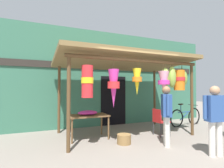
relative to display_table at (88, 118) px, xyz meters
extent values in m
plane|color=gray|center=(1.17, -0.87, -0.63)|extent=(30.00, 30.00, 0.00)
cube|color=#387056|center=(1.17, 1.68, 1.29)|extent=(10.05, 0.25, 3.82)
cube|color=#2D2823|center=(1.17, 1.53, 1.74)|extent=(9.04, 0.04, 0.24)
cube|color=black|center=(1.50, 1.54, 0.37)|extent=(1.10, 0.03, 2.00)
cylinder|color=brown|center=(-0.73, -0.92, 0.51)|extent=(0.09, 0.09, 2.28)
cylinder|color=brown|center=(3.19, -0.92, 0.51)|extent=(0.09, 0.09, 2.28)
cylinder|color=brown|center=(-0.73, 1.05, 0.51)|extent=(0.09, 0.09, 2.28)
cylinder|color=brown|center=(3.19, 1.05, 0.51)|extent=(0.09, 0.09, 2.28)
cylinder|color=brown|center=(1.23, -0.92, 1.66)|extent=(4.12, 0.10, 0.10)
cylinder|color=brown|center=(1.23, 1.05, 1.81)|extent=(4.12, 0.10, 0.10)
cube|color=olive|center=(1.23, 0.06, 1.78)|extent=(4.42, 2.47, 0.34)
cylinder|color=brown|center=(-0.28, -0.92, 1.52)|extent=(0.01, 0.01, 0.17)
cylinder|color=red|center=(-0.28, -0.92, 1.04)|extent=(0.28, 0.28, 0.80)
cylinder|color=yellow|center=(-0.28, -0.92, 1.07)|extent=(0.30, 0.30, 0.14)
cylinder|color=brown|center=(0.43, -0.91, 1.49)|extent=(0.01, 0.01, 0.23)
cone|color=#D13399|center=(0.43, -0.91, 0.87)|extent=(0.29, 0.29, 1.01)
cylinder|color=red|center=(0.43, -0.91, 0.96)|extent=(0.32, 0.32, 0.18)
cylinder|color=brown|center=(1.15, -0.90, 1.52)|extent=(0.01, 0.01, 0.18)
cone|color=yellow|center=(1.15, -0.90, 1.06)|extent=(0.24, 0.24, 0.74)
cylinder|color=orange|center=(1.15, -0.90, 1.13)|extent=(0.26, 0.26, 0.13)
cylinder|color=brown|center=(2.03, -0.96, 1.49)|extent=(0.01, 0.01, 0.22)
cone|color=pink|center=(2.03, -0.96, 1.03)|extent=(0.32, 0.32, 0.70)
cylinder|color=#D13399|center=(2.03, -0.96, 1.05)|extent=(0.34, 0.34, 0.13)
cylinder|color=brown|center=(2.70, -0.88, 1.52)|extent=(0.01, 0.01, 0.16)
cylinder|color=orange|center=(2.70, -0.88, 1.13)|extent=(0.33, 0.33, 0.63)
cylinder|color=red|center=(2.70, -0.88, 1.17)|extent=(0.35, 0.35, 0.11)
cylinder|color=#4C3D23|center=(2.84, -0.86, 1.55)|extent=(0.02, 0.02, 0.12)
ellipsoid|color=#89A842|center=(2.84, -0.86, 1.20)|extent=(0.35, 0.30, 0.58)
cylinder|color=#4C3D23|center=(2.38, -0.91, 1.57)|extent=(0.02, 0.02, 0.06)
ellipsoid|color=#89A842|center=(2.38, -0.91, 1.22)|extent=(0.26, 0.22, 0.65)
cylinder|color=#4C3D23|center=(2.12, -0.92, 1.55)|extent=(0.02, 0.02, 0.11)
ellipsoid|color=#89A842|center=(2.12, -0.92, 1.19)|extent=(0.29, 0.25, 0.60)
cube|color=brown|center=(0.00, 0.00, 0.06)|extent=(1.17, 0.71, 0.04)
cylinder|color=brown|center=(-0.53, -0.31, -0.29)|extent=(0.05, 0.05, 0.66)
cylinder|color=brown|center=(0.53, -0.31, -0.29)|extent=(0.05, 0.05, 0.66)
cylinder|color=brown|center=(-0.53, 0.31, -0.29)|extent=(0.05, 0.05, 0.66)
cylinder|color=brown|center=(0.53, 0.31, -0.29)|extent=(0.05, 0.05, 0.66)
ellipsoid|color=#D13399|center=(-0.01, 0.00, 0.14)|extent=(0.59, 0.42, 0.13)
ellipsoid|color=orange|center=(0.08, -0.04, 0.15)|extent=(0.27, 0.21, 0.09)
cube|color=#AD1E1E|center=(2.26, -0.56, -0.19)|extent=(0.41, 0.41, 0.04)
cube|color=#AD1E1E|center=(2.08, -0.56, 0.01)|extent=(0.05, 0.40, 0.40)
cylinder|color=#333338|center=(2.44, -0.73, -0.41)|extent=(0.03, 0.03, 0.44)
cylinder|color=#333338|center=(2.43, -0.37, -0.41)|extent=(0.03, 0.03, 0.44)
cylinder|color=#333338|center=(2.08, -0.74, -0.41)|extent=(0.03, 0.03, 0.44)
cylinder|color=#333338|center=(2.07, -0.38, -0.41)|extent=(0.03, 0.03, 0.44)
cylinder|color=olive|center=(0.76, -0.86, -0.50)|extent=(0.38, 0.38, 0.26)
torus|color=black|center=(4.66, 0.32, -0.30)|extent=(0.71, 0.12, 0.71)
torus|color=black|center=(3.62, 0.22, -0.30)|extent=(0.71, 0.12, 0.71)
cylinder|color=navy|center=(4.14, 0.27, -0.08)|extent=(0.88, 0.13, 0.04)
cylinder|color=navy|center=(4.04, 0.26, -0.25)|extent=(0.50, 0.09, 0.31)
cylinder|color=navy|center=(3.86, 0.24, 0.08)|extent=(0.03, 0.03, 0.30)
cube|color=black|center=(3.86, 0.24, 0.24)|extent=(0.21, 0.10, 0.05)
cylinder|color=#262628|center=(4.58, 0.31, 0.18)|extent=(0.07, 0.44, 0.02)
cylinder|color=silver|center=(2.13, -2.42, -0.24)|extent=(0.13, 0.13, 0.77)
cylinder|color=silver|center=(2.31, -2.46, -0.24)|extent=(0.13, 0.13, 0.77)
cube|color=#2D5193|center=(2.22, -2.44, 0.43)|extent=(0.44, 0.30, 0.57)
cylinder|color=#2D5193|center=(1.97, -2.39, 0.46)|extent=(0.08, 0.08, 0.52)
sphere|color=tan|center=(2.22, -2.44, 0.82)|extent=(0.21, 0.21, 0.21)
cylinder|color=silver|center=(1.75, -1.38, -0.24)|extent=(0.13, 0.13, 0.77)
cylinder|color=silver|center=(1.66, -1.53, -0.24)|extent=(0.13, 0.13, 0.77)
cube|color=#2D5193|center=(1.70, -1.46, 0.43)|extent=(0.39, 0.46, 0.58)
cylinder|color=#2D5193|center=(1.83, -1.24, 0.46)|extent=(0.08, 0.08, 0.52)
cylinder|color=#2D5193|center=(1.57, -1.68, 0.46)|extent=(0.08, 0.08, 0.52)
sphere|color=#896042|center=(1.70, -1.46, 0.82)|extent=(0.21, 0.21, 0.21)
camera|label=1|loc=(-1.41, -5.13, 0.86)|focal=28.19mm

